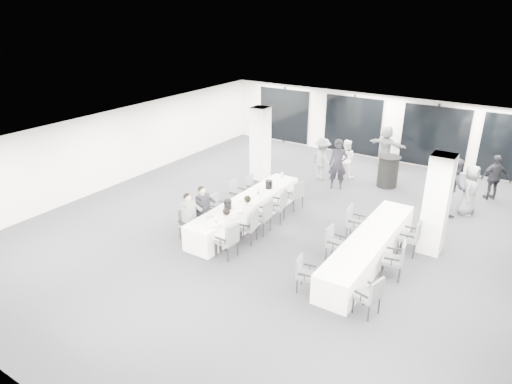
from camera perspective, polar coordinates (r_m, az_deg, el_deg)
room at (r=14.08m, az=8.60°, el=1.58°), size 14.04×16.04×2.84m
column_left at (r=17.48m, az=0.54°, el=6.09°), size 0.60×0.60×2.80m
column_right at (r=13.07m, az=21.63°, el=-1.48°), size 0.60×0.60×2.80m
banquet_table_main at (r=14.24m, az=-1.18°, el=-2.33°), size 0.90×5.00×0.75m
banquet_table_side at (r=12.48m, az=13.89°, el=-6.91°), size 0.90×5.00×0.75m
cocktail_table at (r=17.60m, az=16.17°, el=2.51°), size 0.84×0.84×1.17m
chair_main_left_near at (r=13.34m, az=-8.63°, el=-3.69°), size 0.53×0.57×0.93m
chair_main_left_second at (r=13.73m, az=-6.99°, el=-2.63°), size 0.58×0.62×0.99m
chair_main_left_mid at (r=14.33m, az=-4.85°, el=-1.73°), size 0.45×0.50×0.86m
chair_main_left_fourth at (r=15.07m, az=-2.47°, el=-0.11°), size 0.50×0.56×0.99m
chair_main_left_far at (r=15.80m, az=-0.47°, el=0.74°), size 0.45×0.50×0.86m
chair_main_right_near at (r=12.22m, az=-3.39°, el=-5.85°), size 0.52×0.58×0.99m
chair_main_right_second at (r=12.95m, az=-0.76°, el=-4.08°), size 0.59×0.62×0.99m
chair_main_right_mid at (r=13.46m, az=0.92°, el=-2.85°), size 0.56×0.62×1.04m
chair_main_right_fourth at (r=14.14m, az=2.82°, el=-1.55°), size 0.64×0.67×1.04m
chair_main_right_far at (r=15.05m, az=4.98°, el=-0.17°), size 0.61×0.64×1.00m
chair_side_left_near at (r=11.00m, az=6.02°, el=-9.90°), size 0.52×0.55×0.87m
chair_side_left_mid at (r=12.33m, az=9.71°, el=-6.09°), size 0.47×0.53×0.93m
chair_side_left_far at (r=13.47m, az=12.11°, el=-3.51°), size 0.55×0.60×0.99m
chair_side_right_near at (r=10.42m, az=14.15°, el=-12.28°), size 0.58×0.61×0.95m
chair_side_right_mid at (r=11.85m, az=17.14°, el=-7.83°), size 0.60×0.64×1.02m
chair_side_right_far at (r=13.06m, az=18.96°, el=-5.13°), size 0.54×0.59×1.01m
seated_guest_a at (r=13.11m, az=-8.20°, el=-2.77°), size 0.50×0.38×1.44m
seated_guest_b at (r=13.54m, az=-6.45°, el=-1.81°), size 0.50×0.38×1.44m
seated_guest_c at (r=12.20m, az=-4.05°, el=-4.61°), size 0.50×0.38×1.44m
seated_guest_d at (r=12.91m, az=-1.42°, el=-2.94°), size 0.50×0.38×1.44m
standing_guest_a at (r=16.83m, az=10.23°, el=3.81°), size 0.95×0.88×2.10m
standing_guest_b at (r=18.07m, az=11.16°, el=4.42°), size 0.91×0.64×1.72m
standing_guest_c at (r=17.66m, az=8.30°, el=4.43°), size 1.35×1.05×1.87m
standing_guest_d at (r=17.71m, az=27.70°, el=1.94°), size 1.21×1.12×1.81m
standing_guest_e at (r=16.05m, az=25.21°, el=0.59°), size 0.63×0.96×1.89m
standing_guest_f at (r=19.66m, az=15.95°, el=5.82°), size 1.88×0.93×1.96m
standing_guest_g at (r=19.04m, az=0.97°, el=6.25°), size 0.93×0.93×2.01m
standing_guest_h at (r=15.85m, az=23.51°, el=1.10°), size 0.95×1.19×2.14m
ice_bucket_near at (r=13.45m, az=-3.55°, el=-1.56°), size 0.23×0.23×0.27m
ice_bucket_far at (r=14.89m, az=1.62°, el=0.95°), size 0.24×0.24×0.27m
water_bottle_a at (r=12.79m, az=-6.06°, el=-3.07°), size 0.07×0.07×0.23m
water_bottle_b at (r=14.36m, az=0.28°, el=0.05°), size 0.07×0.07×0.24m
water_bottle_c at (r=15.75m, az=3.26°, el=2.10°), size 0.07×0.07×0.23m
plate_a at (r=13.01m, az=-5.48°, el=-3.08°), size 0.19×0.19×0.03m
plate_b at (r=12.70m, az=-4.94°, el=-3.74°), size 0.22×0.22×0.03m
plate_c at (r=13.91m, az=-1.94°, el=-1.22°), size 0.20×0.20×0.03m
wine_glass at (r=12.25m, az=-6.37°, el=-4.11°), size 0.08×0.08×0.20m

